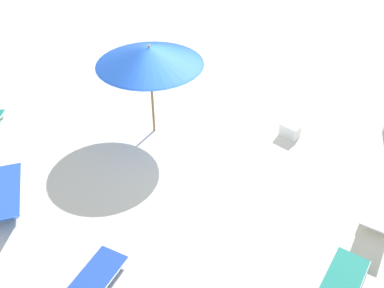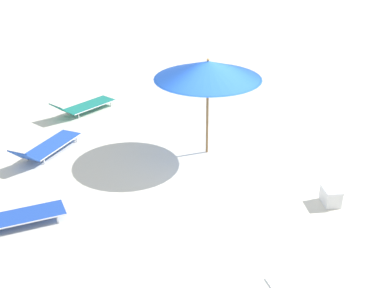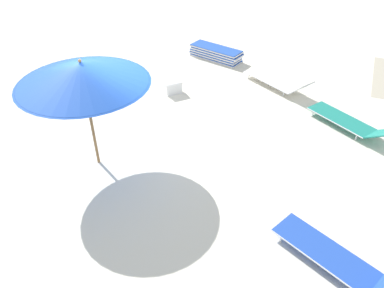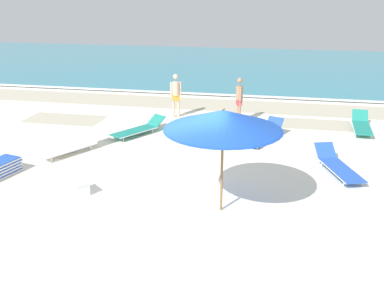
% 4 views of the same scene
% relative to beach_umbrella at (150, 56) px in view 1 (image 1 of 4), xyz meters
% --- Properties ---
extents(ground_plane, '(60.00, 60.00, 0.16)m').
position_rel_beach_umbrella_xyz_m(ground_plane, '(-1.09, 0.54, -2.27)').
color(ground_plane, silver).
extents(beach_umbrella, '(2.64, 2.64, 2.49)m').
position_rel_beach_umbrella_xyz_m(beach_umbrella, '(0.00, 0.00, 0.00)').
color(beach_umbrella, olive).
rests_on(beach_umbrella, ground_plane).
extents(sun_lounger_mid_beach_solo, '(1.28, 2.27, 0.55)m').
position_rel_beach_umbrella_xyz_m(sun_lounger_mid_beach_solo, '(2.93, 2.85, -1.98)').
color(sun_lounger_mid_beach_solo, blue).
rests_on(sun_lounger_mid_beach_solo, ground_plane).
extents(sun_lounger_mid_beach_pair_a, '(1.64, 2.25, 0.56)m').
position_rel_beach_umbrella_xyz_m(sun_lounger_mid_beach_pair_a, '(-5.15, 2.87, -1.98)').
color(sun_lounger_mid_beach_pair_a, white).
rests_on(sun_lounger_mid_beach_pair_a, ground_plane).
extents(cooler_box, '(0.61, 0.59, 0.37)m').
position_rel_beach_umbrella_xyz_m(cooler_box, '(-3.61, 0.12, -2.01)').
color(cooler_box, white).
rests_on(cooler_box, ground_plane).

